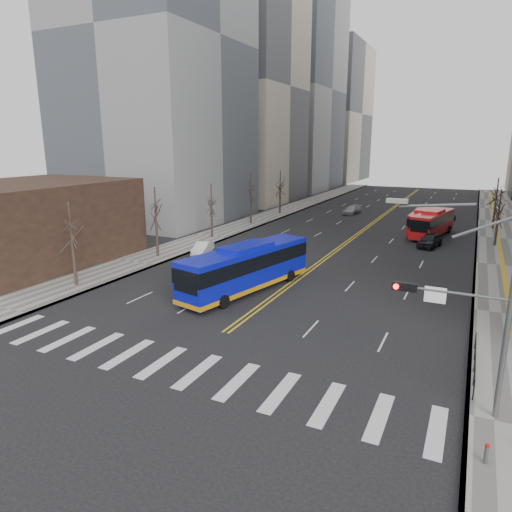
# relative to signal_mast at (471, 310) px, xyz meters

# --- Properties ---
(ground) EXTENTS (220.00, 220.00, 0.00)m
(ground) POSITION_rel_signal_mast_xyz_m (-13.77, -2.00, -4.86)
(ground) COLOR black
(sidewalk_right) EXTENTS (7.00, 130.00, 0.15)m
(sidewalk_right) POSITION_rel_signal_mast_xyz_m (3.73, 43.00, -4.78)
(sidewalk_right) COLOR slate
(sidewalk_right) RESTS_ON ground
(sidewalk_left) EXTENTS (5.00, 130.00, 0.15)m
(sidewalk_left) POSITION_rel_signal_mast_xyz_m (-30.27, 43.00, -4.78)
(sidewalk_left) COLOR slate
(sidewalk_left) RESTS_ON ground
(crosswalk) EXTENTS (26.70, 4.00, 0.01)m
(crosswalk) POSITION_rel_signal_mast_xyz_m (-13.77, -2.00, -4.85)
(crosswalk) COLOR silver
(crosswalk) RESTS_ON ground
(centerline) EXTENTS (0.55, 100.00, 0.01)m
(centerline) POSITION_rel_signal_mast_xyz_m (-13.77, 53.00, -4.85)
(centerline) COLOR gold
(centerline) RESTS_ON ground
(office_towers) EXTENTS (83.00, 134.00, 58.00)m
(office_towers) POSITION_rel_signal_mast_xyz_m (-13.64, 66.51, 19.07)
(office_towers) COLOR gray
(office_towers) RESTS_ON ground
(storefront) EXTENTS (14.00, 18.00, 8.00)m
(storefront) POSITION_rel_signal_mast_xyz_m (-39.77, 9.97, -0.85)
(storefront) COLOR black
(storefront) RESTS_ON ground
(signal_mast) EXTENTS (5.37, 0.37, 9.39)m
(signal_mast) POSITION_rel_signal_mast_xyz_m (0.00, 0.00, 0.00)
(signal_mast) COLOR slate
(signal_mast) RESTS_ON ground
(pedestrian_railing) EXTENTS (0.06, 6.06, 1.02)m
(pedestrian_railing) POSITION_rel_signal_mast_xyz_m (0.53, 4.00, -4.03)
(pedestrian_railing) COLOR black
(pedestrian_railing) RESTS_ON sidewalk_right
(street_trees) EXTENTS (35.20, 47.20, 7.60)m
(street_trees) POSITION_rel_signal_mast_xyz_m (-20.94, 32.55, 0.02)
(street_trees) COLOR #2C211B
(street_trees) RESTS_ON ground
(blue_bus) EXTENTS (5.77, 13.58, 3.84)m
(blue_bus) POSITION_rel_signal_mast_xyz_m (-16.41, 11.27, -2.84)
(blue_bus) COLOR #0C13B6
(blue_bus) RESTS_ON ground
(red_bus_near) EXTENTS (4.55, 11.01, 3.42)m
(red_bus_near) POSITION_rel_signal_mast_xyz_m (-4.93, 41.12, -2.95)
(red_bus_near) COLOR red
(red_bus_near) RESTS_ON ground
(red_bus_far) EXTENTS (2.92, 10.29, 3.26)m
(red_bus_far) POSITION_rel_signal_mast_xyz_m (-6.27, 42.68, -3.04)
(red_bus_far) COLOR red
(red_bus_far) RESTS_ON ground
(car_white) EXTENTS (2.38, 4.32, 1.35)m
(car_white) POSITION_rel_signal_mast_xyz_m (-26.27, 20.23, -4.18)
(car_white) COLOR silver
(car_white) RESTS_ON ground
(car_dark_mid) EXTENTS (2.75, 4.89, 1.57)m
(car_dark_mid) POSITION_rel_signal_mast_xyz_m (-4.55, 34.51, -4.07)
(car_dark_mid) COLOR black
(car_dark_mid) RESTS_ON ground
(car_silver) EXTENTS (2.66, 4.98, 1.37)m
(car_silver) POSITION_rel_signal_mast_xyz_m (-18.83, 55.21, -4.17)
(car_silver) COLOR #A09FA5
(car_silver) RESTS_ON ground
(car_dark_far) EXTENTS (3.51, 5.29, 1.35)m
(car_dark_far) POSITION_rel_signal_mast_xyz_m (-4.29, 56.69, -4.18)
(car_dark_far) COLOR black
(car_dark_far) RESTS_ON ground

